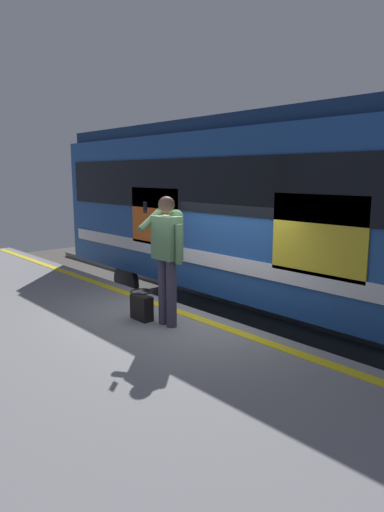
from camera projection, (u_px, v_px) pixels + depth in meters
name	position (u px, v px, depth m)	size (l,w,h in m)	color
ground_plane	(204.00, 368.00, 7.06)	(24.47, 24.47, 0.00)	#4C4742
platform	(50.00, 390.00, 5.36)	(16.14, 4.95, 0.92)	gray
safety_line	(189.00, 315.00, 6.70)	(15.82, 0.16, 0.01)	yellow
track_rail_near	(264.00, 341.00, 7.98)	(20.98, 0.08, 0.16)	slate
track_rail_far	(311.00, 324.00, 8.91)	(20.98, 0.08, 0.16)	slate
train_carriage	(281.00, 205.00, 8.23)	(10.19, 3.05, 3.75)	#1E478C
passenger	(167.00, 250.00, 6.10)	(0.57, 0.55, 1.77)	#383347
handbag	(142.00, 306.00, 6.48)	(0.36, 0.32, 0.42)	black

